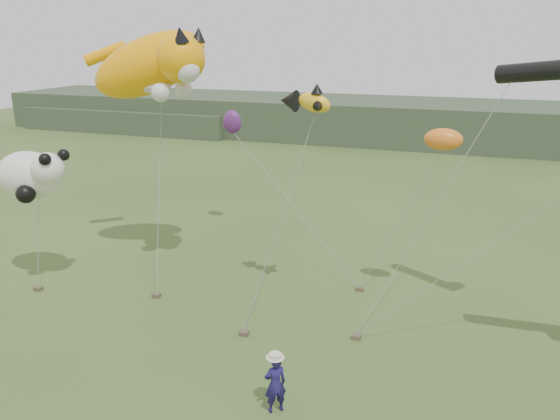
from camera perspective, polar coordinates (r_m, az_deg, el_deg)
The scene contains 8 objects.
ground at distance 17.58m, azimuth -7.42°, elevation -18.19°, with size 120.00×120.00×0.00m, color #385123.
headland at distance 58.76m, azimuth 9.46°, elevation 9.20°, with size 90.00×13.00×4.00m.
festival_attendant at distance 16.17m, azimuth -0.50°, elevation -17.72°, with size 0.65×0.43×1.78m, color #1C1551.
sandbag_anchors at distance 21.98m, azimuth -5.60°, elevation -10.04°, with size 13.85×5.20×0.16m.
cat_kite at distance 24.29m, azimuth -12.85°, elevation 14.59°, with size 6.88×3.95×4.05m.
fish_kite at distance 19.85m, azimuth 2.60°, elevation 11.30°, with size 2.12×1.39×1.12m.
panda_kite at distance 24.66m, azimuth -24.51°, elevation 3.41°, with size 3.44×2.22×2.14m.
misc_kites at distance 24.53m, azimuth 4.27°, elevation 8.40°, with size 12.20×6.60×1.74m.
Camera 1 is at (6.67, -12.65, 10.23)m, focal length 35.00 mm.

